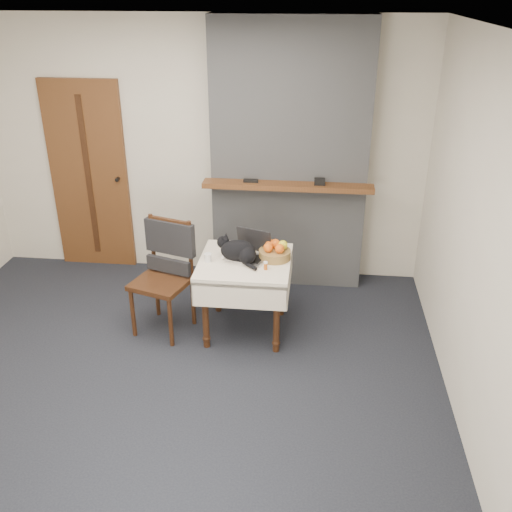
{
  "coord_description": "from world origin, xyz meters",
  "views": [
    {
      "loc": [
        1.17,
        -3.54,
        2.85
      ],
      "look_at": [
        0.7,
        0.74,
        0.77
      ],
      "focal_mm": 40.0,
      "sensor_mm": 36.0,
      "label": 1
    }
  ],
  "objects_px": {
    "side_table": "(245,272)",
    "cream_jar": "(208,258)",
    "fruit_basket": "(275,252)",
    "chair": "(167,260)",
    "laptop": "(250,251)",
    "door": "(89,177)",
    "pill_bottle": "(266,265)",
    "cat": "(239,251)"
  },
  "relations": [
    {
      "from": "side_table",
      "to": "cream_jar",
      "type": "height_order",
      "value": "cream_jar"
    },
    {
      "from": "fruit_basket",
      "to": "chair",
      "type": "distance_m",
      "value": 0.95
    },
    {
      "from": "laptop",
      "to": "door",
      "type": "bearing_deg",
      "value": 168.61
    },
    {
      "from": "door",
      "to": "fruit_basket",
      "type": "relative_size",
      "value": 7.3
    },
    {
      "from": "pill_bottle",
      "to": "cat",
      "type": "bearing_deg",
      "value": 151.45
    },
    {
      "from": "door",
      "to": "side_table",
      "type": "xyz_separation_m",
      "value": [
        1.79,
        -1.18,
        -0.41
      ]
    },
    {
      "from": "laptop",
      "to": "chair",
      "type": "distance_m",
      "value": 0.74
    },
    {
      "from": "door",
      "to": "side_table",
      "type": "distance_m",
      "value": 2.19
    },
    {
      "from": "side_table",
      "to": "chair",
      "type": "relative_size",
      "value": 0.77
    },
    {
      "from": "side_table",
      "to": "cream_jar",
      "type": "bearing_deg",
      "value": -169.59
    },
    {
      "from": "laptop",
      "to": "pill_bottle",
      "type": "bearing_deg",
      "value": -35.04
    },
    {
      "from": "cat",
      "to": "side_table",
      "type": "bearing_deg",
      "value": 48.72
    },
    {
      "from": "cat",
      "to": "fruit_basket",
      "type": "height_order",
      "value": "cat"
    },
    {
      "from": "side_table",
      "to": "pill_bottle",
      "type": "distance_m",
      "value": 0.29
    },
    {
      "from": "cream_jar",
      "to": "fruit_basket",
      "type": "relative_size",
      "value": 0.26
    },
    {
      "from": "laptop",
      "to": "chair",
      "type": "relative_size",
      "value": 0.39
    },
    {
      "from": "fruit_basket",
      "to": "cream_jar",
      "type": "bearing_deg",
      "value": -167.67
    },
    {
      "from": "cat",
      "to": "pill_bottle",
      "type": "distance_m",
      "value": 0.28
    },
    {
      "from": "side_table",
      "to": "fruit_basket",
      "type": "distance_m",
      "value": 0.31
    },
    {
      "from": "cat",
      "to": "cream_jar",
      "type": "height_order",
      "value": "cat"
    },
    {
      "from": "laptop",
      "to": "cream_jar",
      "type": "height_order",
      "value": "laptop"
    },
    {
      "from": "cat",
      "to": "fruit_basket",
      "type": "xyz_separation_m",
      "value": [
        0.3,
        0.09,
        -0.03
      ]
    },
    {
      "from": "cream_jar",
      "to": "fruit_basket",
      "type": "bearing_deg",
      "value": 12.33
    },
    {
      "from": "cream_jar",
      "to": "pill_bottle",
      "type": "relative_size",
      "value": 1.02
    },
    {
      "from": "chair",
      "to": "pill_bottle",
      "type": "bearing_deg",
      "value": 6.55
    },
    {
      "from": "door",
      "to": "fruit_basket",
      "type": "height_order",
      "value": "door"
    },
    {
      "from": "side_table",
      "to": "pill_bottle",
      "type": "relative_size",
      "value": 11.03
    },
    {
      "from": "side_table",
      "to": "chair",
      "type": "distance_m",
      "value": 0.7
    },
    {
      "from": "door",
      "to": "chair",
      "type": "distance_m",
      "value": 1.64
    },
    {
      "from": "fruit_basket",
      "to": "chair",
      "type": "xyz_separation_m",
      "value": [
        -0.95,
        -0.04,
        -0.11
      ]
    },
    {
      "from": "side_table",
      "to": "fruit_basket",
      "type": "relative_size",
      "value": 2.85
    },
    {
      "from": "cream_jar",
      "to": "cat",
      "type": "bearing_deg",
      "value": 7.58
    },
    {
      "from": "cat",
      "to": "chair",
      "type": "height_order",
      "value": "chair"
    },
    {
      "from": "cream_jar",
      "to": "pill_bottle",
      "type": "xyz_separation_m",
      "value": [
        0.5,
        -0.1,
        0.0
      ]
    },
    {
      "from": "door",
      "to": "laptop",
      "type": "height_order",
      "value": "door"
    },
    {
      "from": "door",
      "to": "chair",
      "type": "height_order",
      "value": "door"
    },
    {
      "from": "cat",
      "to": "pill_bottle",
      "type": "relative_size",
      "value": 5.58
    },
    {
      "from": "side_table",
      "to": "cat",
      "type": "relative_size",
      "value": 1.98
    },
    {
      "from": "side_table",
      "to": "pill_bottle",
      "type": "xyz_separation_m",
      "value": [
        0.19,
        -0.15,
        0.15
      ]
    },
    {
      "from": "door",
      "to": "chair",
      "type": "xyz_separation_m",
      "value": [
        1.1,
        -1.16,
        -0.35
      ]
    },
    {
      "from": "cat",
      "to": "chair",
      "type": "bearing_deg",
      "value": -159.49
    },
    {
      "from": "side_table",
      "to": "laptop",
      "type": "distance_m",
      "value": 0.19
    }
  ]
}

